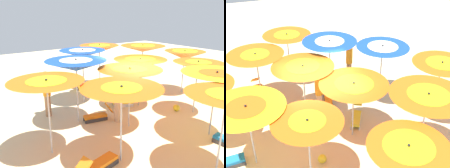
{
  "view_description": "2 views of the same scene",
  "coord_description": "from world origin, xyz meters",
  "views": [
    {
      "loc": [
        -6.01,
        -6.38,
        4.07
      ],
      "look_at": [
        -1.14,
        0.17,
        1.55
      ],
      "focal_mm": 37.9,
      "sensor_mm": 36.0,
      "label": 1
    },
    {
      "loc": [
        8.13,
        -2.41,
        6.92
      ],
      "look_at": [
        -0.76,
        0.89,
        1.19
      ],
      "focal_mm": 46.62,
      "sensor_mm": 36.0,
      "label": 2
    }
  ],
  "objects": [
    {
      "name": "beach_umbrella_9",
      "position": [
        -2.1,
        1.03,
        2.21
      ],
      "size": [
        2.21,
        2.21,
        2.47
      ],
      "color": "#B2B2B7",
      "rests_on": "ground"
    },
    {
      "name": "beach_umbrella_1",
      "position": [
        1.03,
        -2.53,
        2.04
      ],
      "size": [
        2.27,
        2.27,
        2.25
      ],
      "color": "#B2B2B7",
      "rests_on": "ground"
    },
    {
      "name": "beach_umbrella_7",
      "position": [
        2.53,
        2.43,
        2.22
      ],
      "size": [
        2.29,
        2.29,
        2.45
      ],
      "color": "#B2B2B7",
      "rests_on": "ground"
    },
    {
      "name": "beach_umbrella_8",
      "position": [
        -3.76,
        -0.36,
        2.11
      ],
      "size": [
        2.09,
        2.09,
        2.32
      ],
      "color": "#B2B2B7",
      "rests_on": "ground"
    },
    {
      "name": "lounger_4",
      "position": [
        0.16,
        1.29,
        0.21
      ],
      "size": [
        1.27,
        0.9,
        0.66
      ],
      "rotation": [
        0.0,
        0.0,
        5.79
      ],
      "color": "silver",
      "rests_on": "ground"
    },
    {
      "name": "beach_umbrella_2",
      "position": [
        2.19,
        -1.07,
        1.99
      ],
      "size": [
        1.97,
        1.97,
        2.22
      ],
      "color": "#B2B2B7",
      "rests_on": "ground"
    },
    {
      "name": "lounger_2",
      "position": [
        -3.09,
        -1.88,
        0.2
      ],
      "size": [
        1.41,
        0.61,
        0.57
      ],
      "rotation": [
        0.0,
        0.0,
        6.47
      ],
      "color": "#333338",
      "rests_on": "ground"
    },
    {
      "name": "lounger_1",
      "position": [
        -1.45,
        0.69,
        0.2
      ],
      "size": [
        1.21,
        0.57,
        0.62
      ],
      "rotation": [
        0.0,
        0.0,
        9.18
      ],
      "color": "#333338",
      "rests_on": "ground"
    },
    {
      "name": "beachgoer_2",
      "position": [
        -2.83,
        2.2,
        0.99
      ],
      "size": [
        0.3,
        0.3,
        1.87
      ],
      "rotation": [
        0.0,
        0.0,
        5.82
      ],
      "color": "#A3704C",
      "rests_on": "ground"
    },
    {
      "name": "beach_umbrella_4",
      "position": [
        -2.35,
        -1.88,
        2.03
      ],
      "size": [
        2.2,
        2.2,
        2.25
      ],
      "color": "#B2B2B7",
      "rests_on": "ground"
    },
    {
      "name": "beach_umbrella_3",
      "position": [
        3.96,
        0.9,
        1.97
      ],
      "size": [
        2.02,
        2.02,
        2.23
      ],
      "color": "#B2B2B7",
      "rests_on": "ground"
    },
    {
      "name": "beach_umbrella_5",
      "position": [
        -0.81,
        -0.42,
        2.0
      ],
      "size": [
        2.24,
        2.24,
        2.24
      ],
      "color": "#B2B2B7",
      "rests_on": "ground"
    },
    {
      "name": "lounger_5",
      "position": [
        0.02,
        4.18,
        0.2
      ],
      "size": [
        1.36,
        0.71,
        0.56
      ],
      "rotation": [
        0.0,
        0.0,
        6.01
      ],
      "color": "#333338",
      "rests_on": "ground"
    },
    {
      "name": "beachgoer_0",
      "position": [
        -0.89,
        0.16,
        0.92
      ],
      "size": [
        0.3,
        0.3,
        1.76
      ],
      "rotation": [
        0.0,
        0.0,
        1.88
      ],
      "color": "#D8A87F",
      "rests_on": "ground"
    },
    {
      "name": "beach_umbrella_10",
      "position": [
        -0.85,
        2.75,
        2.28
      ],
      "size": [
        2.04,
        2.04,
        2.49
      ],
      "color": "#B2B2B7",
      "rests_on": "ground"
    },
    {
      "name": "beach_umbrella_11",
      "position": [
        0.96,
        4.12,
        2.16
      ],
      "size": [
        2.08,
        2.08,
        2.41
      ],
      "color": "#B2B2B7",
      "rests_on": "ground"
    },
    {
      "name": "beach_umbrella_6",
      "position": [
        0.85,
        0.83,
        1.97
      ],
      "size": [
        2.27,
        2.27,
        2.2
      ],
      "color": "#B2B2B7",
      "rests_on": "ground"
    },
    {
      "name": "beach_ball",
      "position": [
        1.73,
        -0.57,
        0.14
      ],
      "size": [
        0.29,
        0.29,
        0.29
      ],
      "primitive_type": "sphere",
      "color": "yellow",
      "rests_on": "ground"
    },
    {
      "name": "ground",
      "position": [
        0.0,
        0.0,
        -0.02
      ],
      "size": [
        36.6,
        36.6,
        0.04
      ],
      "primitive_type": "cube",
      "color": "beige"
    }
  ]
}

